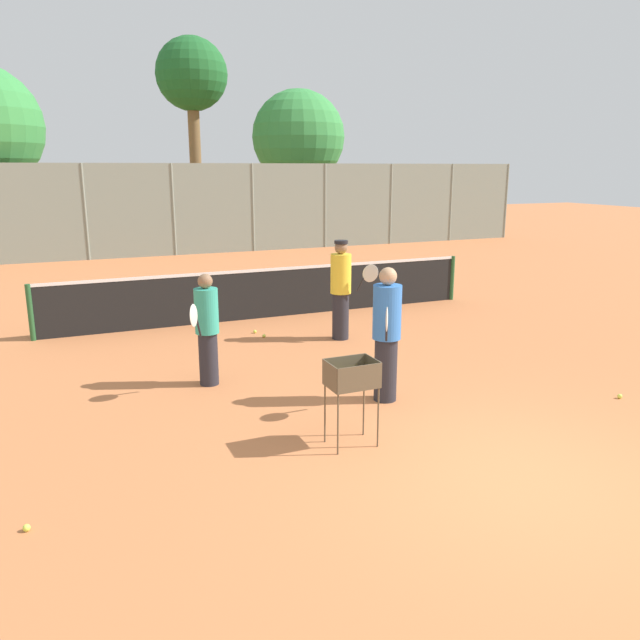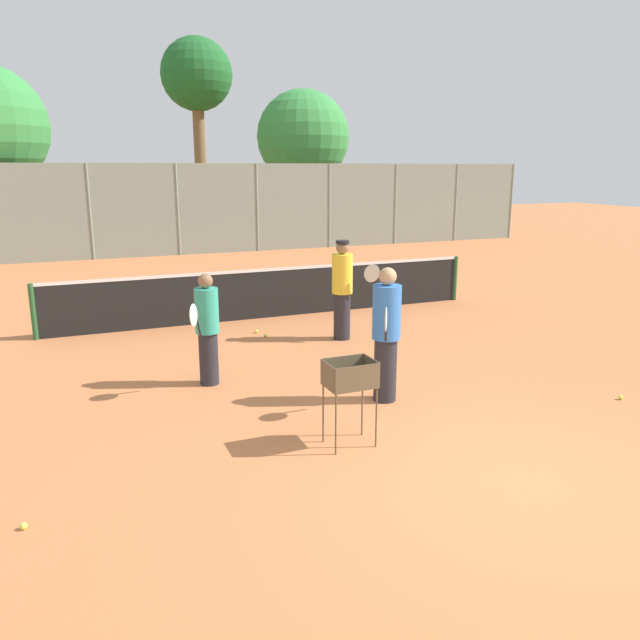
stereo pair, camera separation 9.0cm
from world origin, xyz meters
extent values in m
plane|color=#C67242|center=(0.00, 0.00, 0.00)|extent=(80.00, 80.00, 0.00)
cylinder|color=#26592D|center=(-4.69, 7.94, 0.54)|extent=(0.10, 0.10, 1.07)
cylinder|color=#26592D|center=(4.69, 7.94, 0.54)|extent=(0.10, 0.10, 1.07)
cube|color=black|center=(0.00, 7.94, 0.51)|extent=(9.38, 0.01, 1.01)
cube|color=white|center=(0.00, 7.94, 1.04)|extent=(9.38, 0.02, 0.06)
cylinder|color=gray|center=(-3.02, 18.62, 1.65)|extent=(0.08, 0.08, 3.30)
cylinder|color=gray|center=(0.00, 18.62, 1.65)|extent=(0.08, 0.08, 3.30)
cylinder|color=gray|center=(3.02, 18.62, 1.65)|extent=(0.08, 0.08, 3.30)
cylinder|color=gray|center=(6.03, 18.62, 1.65)|extent=(0.08, 0.08, 3.30)
cylinder|color=gray|center=(9.05, 18.62, 1.65)|extent=(0.08, 0.08, 3.30)
cylinder|color=gray|center=(12.06, 18.62, 1.65)|extent=(0.08, 0.08, 3.30)
cylinder|color=gray|center=(15.08, 18.62, 1.65)|extent=(0.08, 0.08, 3.30)
cube|color=gray|center=(0.00, 18.62, 1.65)|extent=(30.16, 0.01, 3.30)
cylinder|color=brown|center=(2.07, 23.95, 3.07)|extent=(0.51, 0.51, 6.15)
sphere|color=#1E6028|center=(2.07, 23.95, 7.08)|extent=(3.10, 3.10, 3.10)
cylinder|color=brown|center=(6.64, 23.02, 1.62)|extent=(0.55, 0.55, 3.23)
sphere|color=#388E42|center=(6.64, 23.02, 4.50)|extent=(4.22, 4.22, 4.22)
cylinder|color=#26262D|center=(-2.23, 4.23, 0.40)|extent=(0.28, 0.28, 0.79)
cylinder|color=teal|center=(-2.23, 4.23, 1.13)|extent=(0.35, 0.35, 0.66)
sphere|color=#8C6647|center=(-2.23, 4.23, 1.56)|extent=(0.22, 0.22, 0.22)
cylinder|color=black|center=(-2.42, 3.93, 0.96)|extent=(0.10, 0.14, 0.27)
ellipsoid|color=silver|center=(-2.51, 3.78, 1.18)|extent=(0.24, 0.35, 0.43)
cylinder|color=#26262D|center=(0.65, 5.76, 0.44)|extent=(0.31, 0.31, 0.88)
cylinder|color=yellow|center=(0.65, 5.76, 1.24)|extent=(0.38, 0.38, 0.73)
sphere|color=#8C6647|center=(0.65, 5.76, 1.73)|extent=(0.24, 0.24, 0.24)
cylinder|color=black|center=(0.65, 5.76, 1.83)|extent=(0.25, 0.25, 0.06)
cylinder|color=black|center=(0.94, 5.51, 1.06)|extent=(0.13, 0.12, 0.27)
ellipsoid|color=silver|center=(1.08, 5.39, 1.28)|extent=(0.32, 0.28, 0.43)
cylinder|color=#26262D|center=(-0.14, 2.62, 0.44)|extent=(0.31, 0.31, 0.89)
cylinder|color=blue|center=(-0.14, 2.62, 1.26)|extent=(0.39, 0.39, 0.74)
sphere|color=tan|center=(-0.14, 2.62, 1.75)|extent=(0.24, 0.24, 0.24)
cylinder|color=black|center=(-0.32, 2.30, 1.07)|extent=(0.10, 0.14, 0.27)
ellipsoid|color=silver|center=(-0.42, 2.14, 1.29)|extent=(0.22, 0.36, 0.43)
cylinder|color=brown|center=(-1.47, 1.33, 0.36)|extent=(0.02, 0.02, 0.73)
cylinder|color=brown|center=(-0.96, 1.33, 0.36)|extent=(0.02, 0.02, 0.73)
cylinder|color=brown|center=(-1.47, 1.69, 0.36)|extent=(0.02, 0.02, 0.73)
cylinder|color=brown|center=(-0.96, 1.69, 0.36)|extent=(0.02, 0.02, 0.73)
cube|color=brown|center=(-1.21, 1.51, 0.73)|extent=(0.55, 0.40, 0.01)
cube|color=brown|center=(-1.21, 1.31, 0.88)|extent=(0.55, 0.01, 0.30)
cube|color=brown|center=(-1.21, 1.71, 0.88)|extent=(0.55, 0.01, 0.30)
cube|color=brown|center=(-1.49, 1.51, 0.88)|extent=(0.01, 0.40, 0.30)
cube|color=brown|center=(-0.94, 1.51, 0.88)|extent=(0.01, 0.40, 0.30)
sphere|color=#D1E54C|center=(-1.13, 1.52, 0.82)|extent=(0.07, 0.07, 0.07)
sphere|color=#D1E54C|center=(-1.09, 1.39, 0.77)|extent=(0.07, 0.07, 0.07)
sphere|color=#D1E54C|center=(-1.09, 1.49, 0.82)|extent=(0.07, 0.07, 0.07)
sphere|color=#D1E54C|center=(-1.08, 1.66, 0.77)|extent=(0.07, 0.07, 0.07)
sphere|color=#D1E54C|center=(-1.30, 1.66, 0.77)|extent=(0.07, 0.07, 0.07)
sphere|color=#D1E54C|center=(-1.36, 1.43, 0.82)|extent=(0.07, 0.07, 0.07)
sphere|color=#D1E54C|center=(-1.34, 1.41, 0.77)|extent=(0.07, 0.07, 0.07)
sphere|color=#D1E54C|center=(-1.21, 1.43, 0.82)|extent=(0.07, 0.07, 0.07)
sphere|color=#D1E54C|center=(-1.43, 1.50, 0.77)|extent=(0.07, 0.07, 0.07)
sphere|color=#D1E54C|center=(-1.32, 1.40, 0.77)|extent=(0.07, 0.07, 0.07)
sphere|color=#D1E54C|center=(-1.43, 1.47, 0.77)|extent=(0.07, 0.07, 0.07)
sphere|color=#D1E54C|center=(-1.25, 1.66, 0.82)|extent=(0.07, 0.07, 0.07)
sphere|color=#D1E54C|center=(-1.35, 1.43, 0.82)|extent=(0.07, 0.07, 0.07)
sphere|color=#D1E54C|center=(-0.71, 6.79, 0.03)|extent=(0.07, 0.07, 0.07)
sphere|color=#D1E54C|center=(1.86, 5.94, 0.03)|extent=(0.07, 0.07, 0.07)
sphere|color=#D1E54C|center=(-4.66, 1.05, 0.03)|extent=(0.07, 0.07, 0.07)
sphere|color=#D1E54C|center=(-0.65, 6.41, 0.03)|extent=(0.07, 0.07, 0.07)
sphere|color=#D1E54C|center=(2.91, 1.35, 0.03)|extent=(0.07, 0.07, 0.07)
camera|label=1|loc=(-4.23, -4.54, 3.16)|focal=35.00mm
camera|label=2|loc=(-4.14, -4.57, 3.16)|focal=35.00mm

